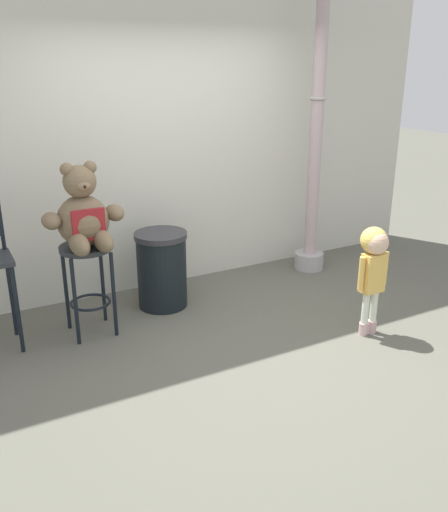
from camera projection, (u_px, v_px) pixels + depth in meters
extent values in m
plane|color=#59594D|center=(245.00, 350.00, 4.39)|extent=(24.00, 24.00, 0.00)
cube|color=beige|center=(154.00, 88.00, 5.19)|extent=(6.15, 0.30, 3.85)
cylinder|color=#26292E|center=(86.00, 248.00, 4.43)|extent=(0.42, 0.42, 0.04)
cylinder|color=black|center=(75.00, 303.00, 4.36)|extent=(0.03, 0.03, 0.73)
cylinder|color=black|center=(114.00, 295.00, 4.50)|extent=(0.03, 0.03, 0.73)
cylinder|color=black|center=(66.00, 289.00, 4.62)|extent=(0.03, 0.03, 0.73)
cylinder|color=black|center=(103.00, 282.00, 4.76)|extent=(0.03, 0.03, 0.73)
torus|color=black|center=(91.00, 302.00, 4.60)|extent=(0.34, 0.34, 0.02)
sphere|color=brown|center=(83.00, 221.00, 4.36)|extent=(0.41, 0.41, 0.41)
cube|color=maroon|center=(89.00, 225.00, 4.21)|extent=(0.26, 0.03, 0.25)
sphere|color=brown|center=(80.00, 182.00, 4.25)|extent=(0.26, 0.26, 0.26)
ellipsoid|color=brown|center=(83.00, 186.00, 4.16)|extent=(0.11, 0.08, 0.08)
sphere|color=black|center=(84.00, 187.00, 4.14)|extent=(0.03, 0.03, 0.03)
sphere|color=brown|center=(67.00, 169.00, 4.17)|extent=(0.10, 0.10, 0.10)
sphere|color=brown|center=(90.00, 167.00, 4.25)|extent=(0.10, 0.10, 0.10)
ellipsoid|color=brown|center=(51.00, 221.00, 4.20)|extent=(0.14, 0.23, 0.13)
ellipsoid|color=brown|center=(114.00, 213.00, 4.43)|extent=(0.14, 0.23, 0.13)
ellipsoid|color=brown|center=(79.00, 244.00, 4.19)|extent=(0.14, 0.35, 0.16)
ellipsoid|color=brown|center=(103.00, 241.00, 4.28)|extent=(0.14, 0.35, 0.16)
cylinder|color=#CFA9A8|center=(363.00, 329.00, 4.62)|extent=(0.08, 0.08, 0.11)
cylinder|color=silver|center=(365.00, 308.00, 4.55)|extent=(0.06, 0.06, 0.28)
cylinder|color=#CFA9A8|center=(372.00, 326.00, 4.66)|extent=(0.08, 0.08, 0.11)
cylinder|color=silver|center=(374.00, 306.00, 4.59)|extent=(0.06, 0.06, 0.28)
cube|color=#E5B653|center=(373.00, 273.00, 4.47)|extent=(0.19, 0.11, 0.33)
cylinder|color=#E5B653|center=(361.00, 274.00, 4.41)|extent=(0.05, 0.05, 0.28)
cylinder|color=#E5B653|center=(385.00, 268.00, 4.52)|extent=(0.05, 0.05, 0.28)
sphere|color=#D8B293|center=(376.00, 242.00, 4.38)|extent=(0.20, 0.20, 0.20)
sphere|color=#DDB956|center=(374.00, 240.00, 4.40)|extent=(0.22, 0.22, 0.22)
cylinder|color=black|center=(162.00, 272.00, 5.07)|extent=(0.45, 0.45, 0.66)
cylinder|color=#2D2D33|center=(160.00, 235.00, 4.95)|extent=(0.48, 0.48, 0.05)
cylinder|color=#A6A2A3|center=(309.00, 260.00, 6.06)|extent=(0.31, 0.31, 0.18)
cylinder|color=#B39EA0|center=(317.00, 113.00, 5.52)|extent=(0.13, 0.13, 2.97)
torus|color=#ADA89E|center=(318.00, 98.00, 5.47)|extent=(0.18, 0.18, 0.04)
cylinder|color=black|center=(18.00, 310.00, 4.24)|extent=(0.03, 0.03, 0.73)
cylinder|color=black|center=(11.00, 295.00, 4.51)|extent=(0.03, 0.03, 0.73)
cylinder|color=black|center=(1.00, 223.00, 4.30)|extent=(0.03, 0.03, 0.44)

